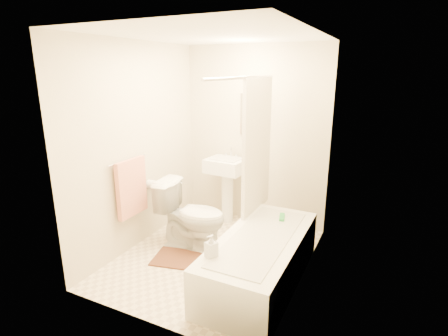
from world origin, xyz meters
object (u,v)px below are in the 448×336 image
at_px(toilet, 192,216).
at_px(soap_bottle, 211,246).
at_px(bath_mat, 179,258).
at_px(bathtub, 261,259).
at_px(sink, 227,188).

xyz_separation_m(toilet, soap_bottle, (0.71, -0.84, 0.17)).
height_order(toilet, soap_bottle, toilet).
height_order(bath_mat, soap_bottle, soap_bottle).
bearing_deg(toilet, soap_bottle, -144.72).
distance_m(toilet, soap_bottle, 1.11).
bearing_deg(bathtub, toilet, 162.97).
distance_m(toilet, sink, 0.86).
bearing_deg(bathtub, bath_mat, -178.68).
xyz_separation_m(toilet, bathtub, (0.98, -0.30, -0.17)).
bearing_deg(soap_bottle, bathtub, 62.97).
height_order(sink, bathtub, sink).
bearing_deg(bath_mat, bathtub, 1.32).
xyz_separation_m(sink, bathtub, (0.93, -1.15, -0.26)).
xyz_separation_m(bathtub, bath_mat, (-0.97, -0.02, -0.23)).
bearing_deg(toilet, bath_mat, 176.79).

